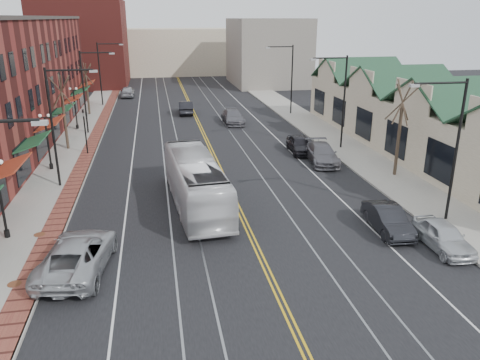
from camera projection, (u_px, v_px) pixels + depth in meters
name	position (u px, v px, depth m)	size (l,w,h in m)	color
ground	(280.00, 299.00, 19.59)	(160.00, 160.00, 0.00)	black
sidewalk_left	(63.00, 169.00, 36.10)	(4.00, 120.00, 0.15)	gray
sidewalk_right	(355.00, 154.00, 40.18)	(4.00, 120.00, 0.15)	gray
building_right	(422.00, 126.00, 40.47)	(8.00, 36.00, 4.60)	#B7A98D
backdrop_left	(84.00, 43.00, 79.57)	(14.00, 18.00, 14.00)	maroon
backdrop_mid	(175.00, 51.00, 97.05)	(22.00, 14.00, 9.00)	#B7A98D
backdrop_right	(267.00, 52.00, 80.70)	(12.00, 16.00, 11.00)	slate
streetlight_l_1	(58.00, 116.00, 30.91)	(3.33, 0.25, 8.00)	black
streetlight_l_2	(88.00, 84.00, 45.77)	(3.33, 0.25, 8.00)	black
streetlight_l_3	(103.00, 67.00, 60.63)	(3.33, 0.25, 8.00)	black
streetlight_r_0	(451.00, 137.00, 25.38)	(3.33, 0.25, 8.00)	black
streetlight_r_1	(340.00, 93.00, 40.24)	(3.33, 0.25, 8.00)	black
streetlight_r_2	(288.00, 72.00, 55.10)	(3.33, 0.25, 8.00)	black
lamppost_l_1	(1.00, 201.00, 24.12)	(0.84, 0.28, 4.27)	black
lamppost_l_2	(48.00, 143.00, 35.26)	(0.84, 0.28, 4.27)	black
lamppost_l_3	(75.00, 109.00, 48.26)	(0.84, 0.28, 4.27)	black
tree_left_near	(64.00, 111.00, 40.45)	(1.78, 1.37, 6.48)	#382B21
tree_left_far	(87.00, 88.00, 55.39)	(1.66, 1.28, 6.02)	#382B21
tree_right_mid	(400.00, 127.00, 33.48)	(1.90, 1.46, 6.93)	#382B21
manhole_mid	(14.00, 284.00, 20.42)	(0.60, 0.60, 0.02)	#592D19
manhole_far	(40.00, 234.00, 25.06)	(0.60, 0.60, 0.02)	#592D19
traffic_signal	(85.00, 128.00, 39.30)	(0.18, 0.15, 3.80)	black
transit_bus	(196.00, 182.00, 28.81)	(2.63, 11.25, 3.13)	silver
parked_suv	(78.00, 254.00, 21.55)	(2.76, 5.98, 1.66)	#ABAEB2
parked_car_a	(443.00, 236.00, 23.67)	(1.65, 4.11, 1.40)	silver
parked_car_b	(388.00, 219.00, 25.61)	(1.50, 4.30, 1.42)	black
parked_car_c	(322.00, 154.00, 37.71)	(2.13, 5.24, 1.52)	#5D5B62
parked_car_d	(300.00, 144.00, 40.56)	(1.76, 4.38, 1.49)	black
distant_car_left	(186.00, 107.00, 56.92)	(1.65, 4.73, 1.56)	black
distant_car_right	(233.00, 117.00, 51.79)	(2.08, 5.13, 1.49)	slate
distant_car_far	(128.00, 92.00, 69.00)	(1.89, 4.69, 1.60)	#9FA0A6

